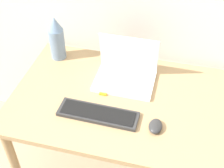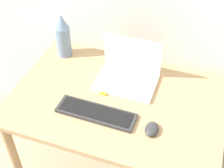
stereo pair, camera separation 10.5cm
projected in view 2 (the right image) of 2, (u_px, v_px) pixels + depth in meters
name	position (u px, v px, depth m)	size (l,w,h in m)	color
desk	(117.00, 109.00, 1.73)	(1.13, 0.77, 0.72)	tan
laptop	(128.00, 72.00, 1.74)	(0.33, 0.24, 0.26)	white
keyboard	(96.00, 113.00, 1.57)	(0.41, 0.13, 0.02)	#2D2D2D
mouse	(152.00, 129.00, 1.49)	(0.07, 0.10, 0.03)	#2D2D2D
vase	(63.00, 36.00, 1.87)	(0.09, 0.09, 0.28)	slate
mp3_player	(104.00, 92.00, 1.70)	(0.04, 0.05, 0.01)	orange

